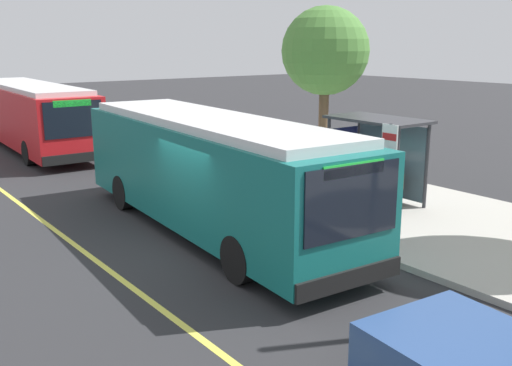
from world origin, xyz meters
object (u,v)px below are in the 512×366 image
waiting_bench (378,186)px  pedestrian_commuter (325,181)px  transit_bus_main (210,169)px  transit_bus_second (31,114)px  route_sign_post (388,167)px

waiting_bench → pedestrian_commuter: bearing=-88.6°
transit_bus_main → pedestrian_commuter: transit_bus_main is taller
transit_bus_second → route_sign_post: same height
transit_bus_second → waiting_bench: size_ratio=7.53×
pedestrian_commuter → transit_bus_main: bearing=-111.0°
transit_bus_main → route_sign_post: (3.55, 2.57, 0.34)m
waiting_bench → route_sign_post: 3.80m
waiting_bench → route_sign_post: (2.48, -2.55, 1.32)m
waiting_bench → pedestrian_commuter: (0.05, -2.21, 0.48)m
transit_bus_main → waiting_bench: bearing=78.2°
transit_bus_second → waiting_bench: bearing=17.7°
transit_bus_second → route_sign_post: (18.46, 2.55, 0.34)m
transit_bus_main → waiting_bench: 5.32m
pedestrian_commuter → route_sign_post: bearing=-8.1°
transit_bus_main → pedestrian_commuter: size_ratio=6.35×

